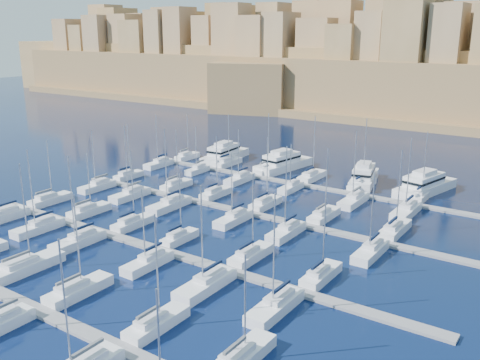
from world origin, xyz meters
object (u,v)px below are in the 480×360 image
Objects in this scene: motor_yacht_a at (225,154)px; motor_yacht_c at (364,176)px; sailboat_4 at (156,323)px; motor_yacht_b at (283,163)px; sailboat_2 at (27,266)px; motor_yacht_d at (425,185)px.

motor_yacht_c is (38.21, -0.51, -0.00)m from motor_yacht_a.
sailboat_4 is 74.42m from motor_yacht_b.
sailboat_2 is 0.99× the size of motor_yacht_c.
motor_yacht_a is at bearing 102.81° from sailboat_2.
sailboat_4 is 0.80× the size of motor_yacht_b.
motor_yacht_a is 0.94× the size of motor_yacht_d.
motor_yacht_b is 33.95m from motor_yacht_d.
motor_yacht_d is at bearing 0.37° from motor_yacht_a.
motor_yacht_d is at bearing 82.00° from sailboat_4.
motor_yacht_d is at bearing 0.15° from motor_yacht_b.
motor_yacht_b is at bearing 177.93° from motor_yacht_c.
sailboat_2 is at bearing -108.09° from motor_yacht_c.
motor_yacht_a is 17.24m from motor_yacht_b.
motor_yacht_c is at bearing -2.07° from motor_yacht_b.
motor_yacht_b is at bearing 88.78° from sailboat_2.
motor_yacht_a is (-41.28, 70.18, 0.98)m from sailboat_4.
motor_yacht_b is 1.09× the size of motor_yacht_c.
motor_yacht_d is (33.95, 0.09, 0.00)m from motor_yacht_b.
sailboat_2 reaches higher than motor_yacht_c.
motor_yacht_b is 0.98× the size of motor_yacht_d.
sailboat_4 is 0.88× the size of motor_yacht_c.
motor_yacht_b is (1.48, 69.51, 0.95)m from sailboat_2.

